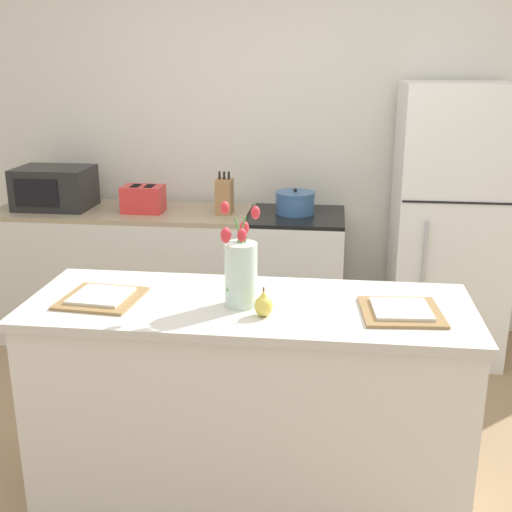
# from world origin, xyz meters

# --- Properties ---
(ground_plane) EXTENTS (10.00, 10.00, 0.00)m
(ground_plane) POSITION_xyz_m (0.00, 0.00, 0.00)
(ground_plane) COLOR #997A56
(back_wall) EXTENTS (5.20, 0.08, 2.70)m
(back_wall) POSITION_xyz_m (0.00, 2.00, 1.35)
(back_wall) COLOR silver
(back_wall) RESTS_ON ground_plane
(kitchen_island) EXTENTS (1.80, 0.66, 0.90)m
(kitchen_island) POSITION_xyz_m (0.00, 0.00, 0.45)
(kitchen_island) COLOR silver
(kitchen_island) RESTS_ON ground_plane
(back_counter) EXTENTS (1.68, 0.60, 0.89)m
(back_counter) POSITION_xyz_m (-1.06, 1.60, 0.44)
(back_counter) COLOR silver
(back_counter) RESTS_ON ground_plane
(stove_range) EXTENTS (0.60, 0.61, 0.89)m
(stove_range) POSITION_xyz_m (0.10, 1.60, 0.44)
(stove_range) COLOR silver
(stove_range) RESTS_ON ground_plane
(refrigerator) EXTENTS (0.68, 0.67, 1.71)m
(refrigerator) POSITION_xyz_m (1.05, 1.60, 0.86)
(refrigerator) COLOR white
(refrigerator) RESTS_ON ground_plane
(flower_vase) EXTENTS (0.16, 0.14, 0.41)m
(flower_vase) POSITION_xyz_m (-0.03, -0.03, 1.05)
(flower_vase) COLOR silver
(flower_vase) RESTS_ON kitchen_island
(pear_figurine) EXTENTS (0.07, 0.07, 0.12)m
(pear_figurine) POSITION_xyz_m (0.08, -0.13, 0.95)
(pear_figurine) COLOR #E5CC4C
(pear_figurine) RESTS_ON kitchen_island
(plate_setting_left) EXTENTS (0.33, 0.33, 0.02)m
(plate_setting_left) POSITION_xyz_m (-0.60, -0.04, 0.91)
(plate_setting_left) COLOR olive
(plate_setting_left) RESTS_ON kitchen_island
(plate_setting_right) EXTENTS (0.33, 0.33, 0.02)m
(plate_setting_right) POSITION_xyz_m (0.60, -0.04, 0.91)
(plate_setting_right) COLOR olive
(plate_setting_right) RESTS_ON kitchen_island
(toaster) EXTENTS (0.28, 0.18, 0.17)m
(toaster) POSITION_xyz_m (-0.89, 1.55, 0.97)
(toaster) COLOR red
(toaster) RESTS_ON back_counter
(cooking_pot) EXTENTS (0.25, 0.25, 0.16)m
(cooking_pot) POSITION_xyz_m (0.08, 1.63, 0.96)
(cooking_pot) COLOR #386093
(cooking_pot) RESTS_ON stove_range
(microwave) EXTENTS (0.48, 0.37, 0.27)m
(microwave) POSITION_xyz_m (-1.51, 1.60, 1.02)
(microwave) COLOR black
(microwave) RESTS_ON back_counter
(knife_block) EXTENTS (0.10, 0.14, 0.27)m
(knife_block) POSITION_xyz_m (-0.37, 1.58, 1.00)
(knife_block) COLOR #A37547
(knife_block) RESTS_ON back_counter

